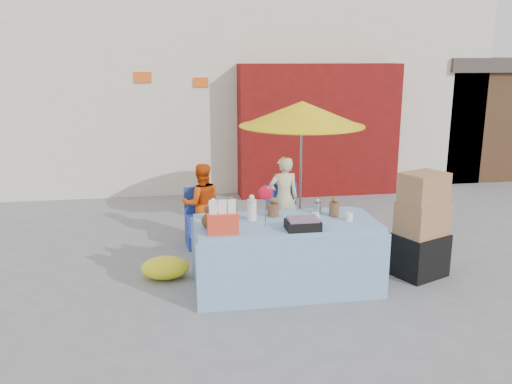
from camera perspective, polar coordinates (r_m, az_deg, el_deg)
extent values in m
plane|color=slate|center=(6.87, -2.00, -9.46)|extent=(80.00, 80.00, 0.00)
cube|color=silver|center=(13.27, -6.09, 11.95)|extent=(12.00, 5.00, 4.50)
cube|color=maroon|center=(10.96, 6.59, 6.48)|extent=(3.20, 0.60, 2.60)
cube|color=#4C331E|center=(14.33, 21.43, 7.00)|extent=(2.60, 3.00, 2.40)
cube|color=#3F3833|center=(14.25, 21.93, 12.38)|extent=(2.80, 3.20, 0.30)
cube|color=#F95E14|center=(10.74, -11.81, 11.75)|extent=(0.32, 0.04, 0.20)
cube|color=#F95E14|center=(10.76, -5.80, 11.44)|extent=(0.28, 0.04, 0.18)
cube|color=#7EA2CA|center=(6.57, 3.15, -6.60)|extent=(2.15, 0.97, 0.85)
cube|color=#7EA2CA|center=(6.13, 4.18, -8.47)|extent=(2.21, 0.04, 0.79)
cube|color=#7EA2CA|center=(7.03, 2.26, -5.40)|extent=(2.21, 0.04, 0.79)
cylinder|color=white|center=(6.44, -4.51, -2.13)|extent=(0.12, 0.12, 0.20)
cylinder|color=brown|center=(6.57, -2.63, -1.86)|extent=(0.14, 0.14, 0.18)
cylinder|color=white|center=(6.43, -0.45, -1.89)|extent=(0.11, 0.11, 0.25)
cylinder|color=brown|center=(6.60, 1.82, -1.89)|extent=(0.15, 0.15, 0.16)
cylinder|color=#B2B2B7|center=(6.75, 6.50, -1.69)|extent=(0.10, 0.10, 0.14)
cylinder|color=brown|center=(6.67, 8.22, -1.80)|extent=(0.12, 0.12, 0.17)
cylinder|color=white|center=(6.44, 6.27, -2.62)|extent=(0.09, 0.09, 0.10)
cylinder|color=white|center=(6.51, 9.76, -2.57)|extent=(0.09, 0.09, 0.10)
sphere|color=brown|center=(6.16, -5.00, -3.04)|extent=(0.17, 0.17, 0.17)
ellipsoid|color=red|center=(6.11, 1.02, -0.07)|extent=(0.17, 0.06, 0.17)
cube|color=red|center=(5.95, -3.52, -3.36)|extent=(0.34, 0.16, 0.23)
cube|color=black|center=(6.13, 4.94, -3.48)|extent=(0.39, 0.27, 0.10)
cube|color=navy|center=(8.08, -5.61, -4.10)|extent=(0.52, 0.50, 0.45)
cube|color=navy|center=(8.17, -5.92, -0.80)|extent=(0.48, 0.08, 0.40)
cube|color=navy|center=(8.25, 3.10, -3.67)|extent=(0.52, 0.50, 0.45)
cube|color=navy|center=(8.33, 2.69, -0.44)|extent=(0.48, 0.08, 0.40)
imported|color=#D9480B|center=(8.12, -5.75, -1.22)|extent=(0.63, 0.51, 1.21)
imported|color=beige|center=(8.28, 2.91, -0.61)|extent=(0.49, 0.35, 1.28)
cylinder|color=gray|center=(8.40, 4.73, 2.10)|extent=(0.04, 0.04, 2.00)
cone|color=yellow|center=(8.26, 4.86, 8.21)|extent=(1.90, 1.90, 0.38)
cylinder|color=yellow|center=(8.28, 4.83, 6.97)|extent=(1.90, 1.90, 0.02)
cube|color=black|center=(7.28, 16.83, -6.33)|extent=(0.76, 0.70, 0.55)
cube|color=#936742|center=(7.13, 17.11, -2.64)|extent=(0.71, 0.64, 0.42)
cube|color=#936742|center=(7.00, 17.26, 0.43)|extent=(0.65, 0.58, 0.38)
ellipsoid|color=yellow|center=(7.03, -9.54, -7.86)|extent=(0.62, 0.50, 0.27)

